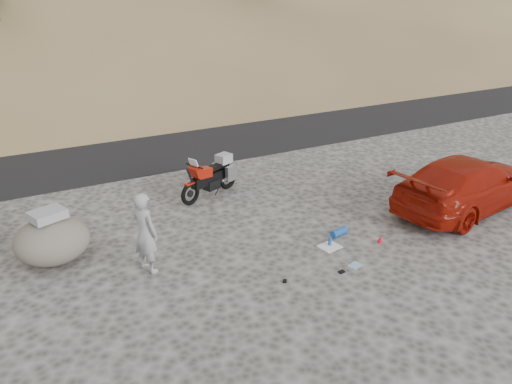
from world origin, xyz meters
TOP-DOWN VIEW (x-y plane):
  - ground at (0.00, 0.00)m, footprint 140.00×140.00m
  - road at (0.00, 9.00)m, footprint 120.00×7.00m
  - motorcycle at (0.32, 3.18)m, footprint 2.06×1.12m
  - man at (-2.48, 0.13)m, footprint 0.65×0.76m
  - red_car at (5.99, -0.78)m, footprint 5.08×2.72m
  - boulder at (-4.17, 1.41)m, footprint 1.76×1.56m
  - gear_white_cloth at (1.50, -0.87)m, footprint 0.52×0.48m
  - gear_blue_mat at (2.03, -0.52)m, footprint 0.48×0.27m
  - gear_bottle at (1.54, -0.82)m, footprint 0.10×0.10m
  - gear_funnel at (2.68, -1.24)m, footprint 0.14×0.14m
  - gear_glove_a at (1.08, -1.89)m, footprint 0.14×0.11m
  - gear_glove_b at (-0.16, -1.62)m, footprint 0.13×0.13m
  - gear_blue_cloth at (1.50, -1.80)m, footprint 0.35×0.30m

SIDE VIEW (x-z plane):
  - ground at x=0.00m, z-range 0.00..0.00m
  - road at x=0.00m, z-range -0.03..0.03m
  - man at x=-2.48m, z-range -0.89..0.89m
  - red_car at x=5.99m, z-range -0.70..0.70m
  - gear_blue_cloth at x=1.50m, z-range 0.00..0.01m
  - gear_white_cloth at x=1.50m, z-range 0.00..0.02m
  - gear_glove_b at x=-0.16m, z-range 0.00..0.04m
  - gear_glove_a at x=1.08m, z-range 0.00..0.04m
  - gear_funnel at x=2.68m, z-range 0.00..0.17m
  - gear_blue_mat at x=2.03m, z-range 0.00..0.18m
  - gear_bottle at x=1.54m, z-range 0.00..0.22m
  - boulder at x=-4.17m, z-range -0.07..1.14m
  - motorcycle at x=0.32m, z-range -0.10..1.21m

